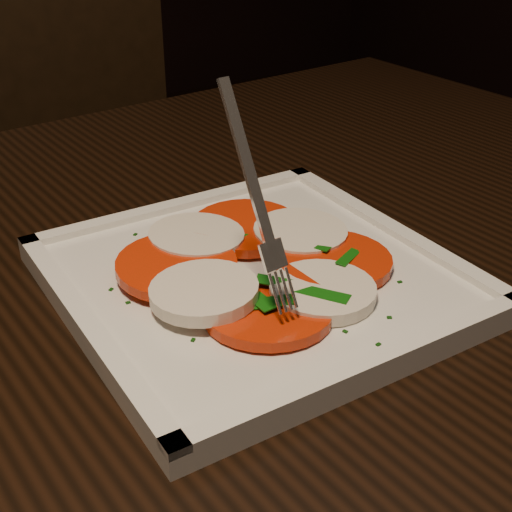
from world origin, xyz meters
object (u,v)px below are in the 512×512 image
at_px(chair, 79,190).
at_px(fork, 247,191).
at_px(table, 199,337).
at_px(plate, 256,280).

bearing_deg(chair, fork, -95.12).
bearing_deg(chair, table, -95.09).
height_order(table, plate, plate).
relative_size(table, chair, 1.34).
relative_size(table, plate, 4.23).
bearing_deg(table, plate, -84.31).
relative_size(table, fork, 8.61).
xyz_separation_m(table, chair, (0.10, 0.65, -0.12)).
distance_m(plate, fork, 0.11).
bearing_deg(plate, chair, 82.59).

